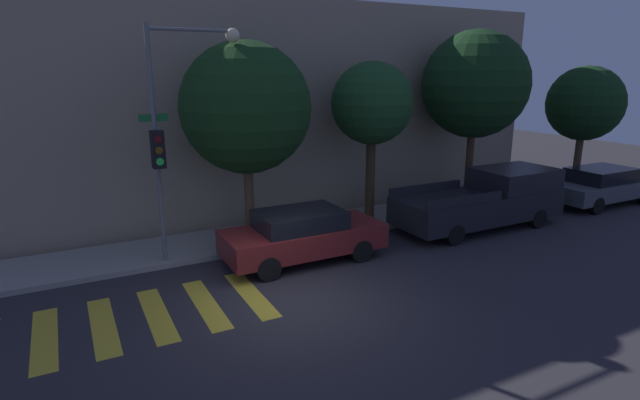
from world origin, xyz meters
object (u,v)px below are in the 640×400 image
(traffic_light_pole, at_px, (175,119))
(tree_far_end, at_px, (475,85))
(sedan_near_corner, at_px, (303,235))
(tree_near_corner, at_px, (246,108))
(tree_behind_truck, at_px, (585,104))
(pickup_truck, at_px, (486,199))
(tree_midblock, at_px, (372,104))
(sedan_middle, at_px, (601,185))

(traffic_light_pole, height_order, tree_far_end, tree_far_end)
(traffic_light_pole, xyz_separation_m, sedan_near_corner, (2.81, -1.27, -3.02))
(tree_near_corner, bearing_deg, tree_far_end, 0.00)
(tree_far_end, distance_m, tree_behind_truck, 6.08)
(tree_near_corner, xyz_separation_m, tree_behind_truck, (14.35, 0.00, -0.33))
(pickup_truck, distance_m, tree_midblock, 4.76)
(sedan_middle, bearing_deg, sedan_near_corner, -180.00)
(pickup_truck, distance_m, tree_behind_truck, 7.83)
(traffic_light_pole, height_order, sedan_middle, traffic_light_pole)
(pickup_truck, relative_size, tree_behind_truck, 1.11)
(pickup_truck, distance_m, tree_far_end, 4.15)
(sedan_middle, distance_m, tree_midblock, 9.72)
(pickup_truck, height_order, tree_midblock, tree_midblock)
(sedan_middle, xyz_separation_m, tree_behind_truck, (1.26, 1.97, 2.83))
(traffic_light_pole, xyz_separation_m, tree_behind_truck, (16.42, 0.69, -0.19))
(tree_midblock, bearing_deg, traffic_light_pole, -173.60)
(tree_behind_truck, bearing_deg, sedan_near_corner, -171.78)
(tree_midblock, relative_size, tree_far_end, 0.83)
(traffic_light_pole, distance_m, tree_near_corner, 2.18)
(tree_far_end, bearing_deg, tree_behind_truck, 0.00)
(traffic_light_pole, relative_size, tree_near_corner, 1.05)
(traffic_light_pole, xyz_separation_m, tree_midblock, (6.17, 0.69, 0.11))
(pickup_truck, distance_m, sedan_middle, 5.84)
(tree_near_corner, distance_m, tree_midblock, 4.11)
(pickup_truck, relative_size, tree_midblock, 1.08)
(traffic_light_pole, bearing_deg, sedan_middle, -4.80)
(pickup_truck, bearing_deg, sedan_middle, 0.00)
(sedan_near_corner, height_order, tree_near_corner, tree_near_corner)
(tree_near_corner, height_order, tree_far_end, tree_far_end)
(sedan_near_corner, distance_m, sedan_middle, 12.35)
(sedan_middle, relative_size, tree_midblock, 0.86)
(tree_near_corner, height_order, tree_midblock, tree_near_corner)
(traffic_light_pole, relative_size, sedan_near_corner, 1.42)
(tree_midblock, bearing_deg, sedan_near_corner, -149.69)
(pickup_truck, bearing_deg, traffic_light_pole, 172.22)
(tree_near_corner, xyz_separation_m, tree_midblock, (4.11, 0.00, -0.03))
(tree_behind_truck, bearing_deg, tree_near_corner, 180.00)
(sedan_near_corner, bearing_deg, tree_behind_truck, 8.22)
(sedan_near_corner, relative_size, pickup_truck, 0.75)
(pickup_truck, relative_size, tree_far_end, 0.90)
(tree_far_end, xyz_separation_m, tree_behind_truck, (6.02, 0.00, -0.83))
(traffic_light_pole, bearing_deg, pickup_truck, -7.78)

